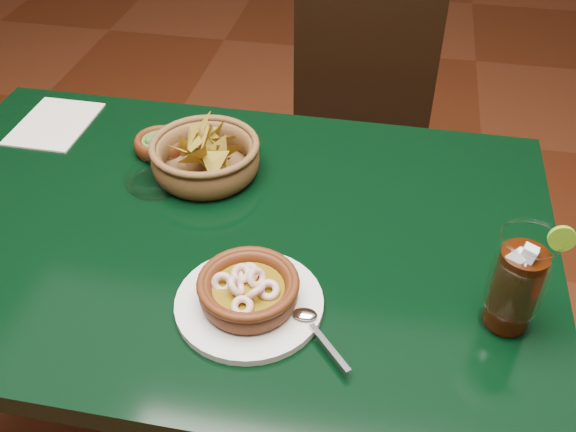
% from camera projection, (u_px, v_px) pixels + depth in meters
% --- Properties ---
extents(dining_table, '(1.20, 0.80, 0.75)m').
position_uv_depth(dining_table, '(217.00, 265.00, 1.21)').
color(dining_table, black).
rests_on(dining_table, ground).
extents(dining_chair, '(0.45, 0.45, 0.91)m').
position_uv_depth(dining_chair, '(359.00, 141.00, 1.81)').
color(dining_chair, black).
rests_on(dining_chair, ground).
extents(shrimp_plate, '(0.29, 0.23, 0.07)m').
position_uv_depth(shrimp_plate, '(249.00, 293.00, 0.98)').
color(shrimp_plate, silver).
rests_on(shrimp_plate, dining_table).
extents(chip_basket, '(0.24, 0.24, 0.14)m').
position_uv_depth(chip_basket, '(206.00, 157.00, 1.24)').
color(chip_basket, brown).
rests_on(chip_basket, dining_table).
extents(guacamole_ramekin, '(0.12, 0.12, 0.04)m').
position_uv_depth(guacamole_ramekin, '(160.00, 144.00, 1.31)').
color(guacamole_ramekin, '#441B0A').
rests_on(guacamole_ramekin, dining_table).
extents(cola_drink, '(0.17, 0.17, 0.19)m').
position_uv_depth(cola_drink, '(517.00, 283.00, 0.92)').
color(cola_drink, white).
rests_on(cola_drink, dining_table).
extents(glass_ashtray, '(0.13, 0.13, 0.03)m').
position_uv_depth(glass_ashtray, '(155.00, 178.00, 1.23)').
color(glass_ashtray, white).
rests_on(glass_ashtray, dining_table).
extents(paper_menu, '(0.15, 0.20, 0.00)m').
position_uv_depth(paper_menu, '(55.00, 124.00, 1.40)').
color(paper_menu, beige).
rests_on(paper_menu, dining_table).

